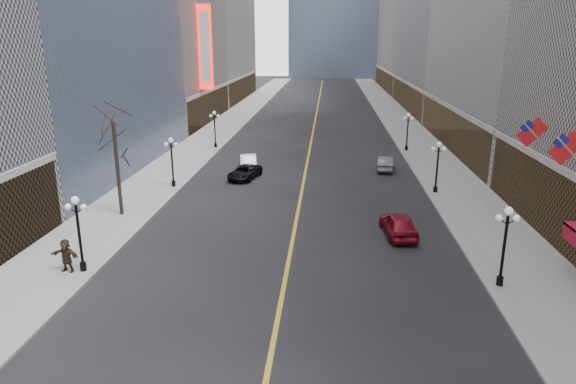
% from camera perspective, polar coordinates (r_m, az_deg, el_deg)
% --- Properties ---
extents(sidewalk_east, '(6.00, 230.00, 0.15)m').
position_cam_1_polar(sidewalk_east, '(68.60, 14.36, 5.13)').
color(sidewalk_east, gray).
rests_on(sidewalk_east, ground).
extents(sidewalk_west, '(6.00, 230.00, 0.15)m').
position_cam_1_polar(sidewalk_west, '(69.51, -9.12, 5.58)').
color(sidewalk_west, gray).
rests_on(sidewalk_west, ground).
extents(lane_line, '(0.25, 200.00, 0.02)m').
position_cam_1_polar(lane_line, '(77.47, 2.82, 6.84)').
color(lane_line, gold).
rests_on(lane_line, ground).
extents(streetlamp_east_1, '(1.26, 0.44, 4.52)m').
position_cam_1_polar(streetlamp_east_1, '(29.79, 22.99, -4.76)').
color(streetlamp_east_1, black).
rests_on(streetlamp_east_1, sidewalk_east).
extents(streetlamp_east_2, '(1.26, 0.44, 4.52)m').
position_cam_1_polar(streetlamp_east_2, '(46.47, 16.29, 3.26)').
color(streetlamp_east_2, black).
rests_on(streetlamp_east_2, sidewalk_east).
extents(streetlamp_east_3, '(1.26, 0.44, 4.52)m').
position_cam_1_polar(streetlamp_east_3, '(63.87, 13.16, 6.97)').
color(streetlamp_east_3, black).
rests_on(streetlamp_east_3, sidewalk_east).
extents(streetlamp_west_1, '(1.26, 0.44, 4.52)m').
position_cam_1_polar(streetlamp_west_1, '(31.52, -22.28, -3.53)').
color(streetlamp_west_1, black).
rests_on(streetlamp_west_1, sidewalk_west).
extents(streetlamp_west_2, '(1.26, 0.44, 4.52)m').
position_cam_1_polar(streetlamp_west_2, '(47.60, -12.79, 3.82)').
color(streetlamp_west_2, black).
rests_on(streetlamp_west_2, sidewalk_west).
extents(streetlamp_west_3, '(1.26, 0.44, 4.52)m').
position_cam_1_polar(streetlamp_west_3, '(64.70, -8.14, 7.36)').
color(streetlamp_west_3, black).
rests_on(streetlamp_west_3, sidewalk_west).
extents(flag_4, '(2.87, 0.12, 2.87)m').
position_cam_1_polar(flag_4, '(31.72, 28.82, 4.02)').
color(flag_4, '#B2B2B7').
rests_on(flag_4, ground).
extents(flag_5, '(2.87, 0.12, 2.87)m').
position_cam_1_polar(flag_5, '(36.26, 25.71, 5.77)').
color(flag_5, '#B2B2B7').
rests_on(flag_5, ground).
extents(theatre_marquee, '(2.00, 0.55, 12.00)m').
position_cam_1_polar(theatre_marquee, '(78.46, -9.18, 15.58)').
color(theatre_marquee, red).
rests_on(theatre_marquee, ground).
extents(tree_west_far, '(3.60, 3.60, 7.92)m').
position_cam_1_polar(tree_west_far, '(40.18, -18.73, 5.91)').
color(tree_west_far, '#2D231C').
rests_on(tree_west_far, sidewalk_west).
extents(car_nb_mid, '(2.46, 4.90, 1.54)m').
position_cam_1_polar(car_nb_mid, '(53.74, -4.43, 3.29)').
color(car_nb_mid, silver).
rests_on(car_nb_mid, ground).
extents(car_nb_far, '(3.22, 5.14, 1.32)m').
position_cam_1_polar(car_nb_far, '(50.25, -4.83, 2.21)').
color(car_nb_far, black).
rests_on(car_nb_far, ground).
extents(car_sb_mid, '(2.46, 5.02, 1.65)m').
position_cam_1_polar(car_sb_mid, '(36.29, 12.18, -3.53)').
color(car_sb_mid, maroon).
rests_on(car_sb_mid, ground).
extents(car_sb_far, '(2.01, 4.59, 1.47)m').
position_cam_1_polar(car_sb_far, '(54.38, 10.76, 3.16)').
color(car_sb_far, '#575B5F').
rests_on(car_sb_far, ground).
extents(ped_west_far, '(1.90, 0.87, 1.98)m').
position_cam_1_polar(ped_west_far, '(32.37, -23.44, -6.49)').
color(ped_west_far, '#30251A').
rests_on(ped_west_far, sidewalk_west).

